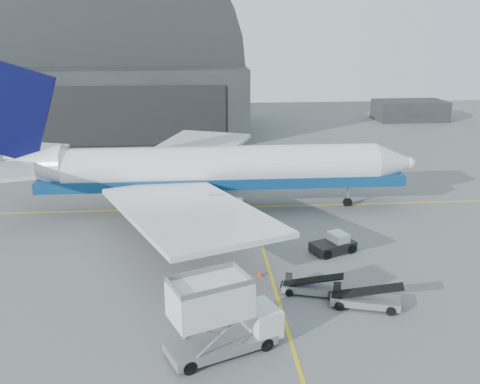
{
  "coord_description": "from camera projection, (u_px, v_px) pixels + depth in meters",
  "views": [
    {
      "loc": [
        -5.49,
        -34.54,
        19.0
      ],
      "look_at": [
        -1.85,
        11.26,
        4.5
      ],
      "focal_mm": 40.0,
      "sensor_mm": 36.0,
      "label": 1
    }
  ],
  "objects": [
    {
      "name": "belt_loader_a",
      "position": [
        364.0,
        299.0,
        37.35
      ],
      "size": [
        5.17,
        2.86,
        1.94
      ],
      "rotation": [
        0.0,
        0.0,
        -0.28
      ],
      "color": "slate",
      "rests_on": "ground"
    },
    {
      "name": "hangar",
      "position": [
        105.0,
        79.0,
        96.17
      ],
      "size": [
        50.0,
        28.3,
        28.0
      ],
      "color": "black",
      "rests_on": "ground"
    },
    {
      "name": "ground",
      "position": [
        277.0,
        296.0,
        38.96
      ],
      "size": [
        200.0,
        200.0,
        0.0
      ],
      "primitive_type": "plane",
      "color": "#565659",
      "rests_on": "ground"
    },
    {
      "name": "belt_loader_b",
      "position": [
        311.0,
        287.0,
        39.2
      ],
      "size": [
        4.62,
        2.58,
        1.73
      ],
      "rotation": [
        0.0,
        0.0,
        -0.28
      ],
      "color": "slate",
      "rests_on": "ground"
    },
    {
      "name": "airliner",
      "position": [
        205.0,
        169.0,
        55.83
      ],
      "size": [
        45.28,
        43.91,
        15.89
      ],
      "color": "white",
      "rests_on": "ground"
    },
    {
      "name": "taxi_lines",
      "position": [
        258.0,
        232.0,
        51.0
      ],
      "size": [
        80.0,
        42.12,
        0.02
      ],
      "color": "gold",
      "rests_on": "ground"
    },
    {
      "name": "pushback_tug",
      "position": [
        334.0,
        245.0,
        46.39
      ],
      "size": [
        4.24,
        3.37,
        1.73
      ],
      "rotation": [
        0.0,
        0.0,
        0.4
      ],
      "color": "black",
      "rests_on": "ground"
    },
    {
      "name": "distant_bldg_a",
      "position": [
        409.0,
        120.0,
        110.28
      ],
      "size": [
        14.0,
        8.0,
        4.0
      ],
      "primitive_type": "cube",
      "color": "black",
      "rests_on": "ground"
    },
    {
      "name": "traffic_cone",
      "position": [
        260.0,
        273.0,
        42.01
      ],
      "size": [
        0.37,
        0.37,
        0.54
      ],
      "color": "#F33007",
      "rests_on": "ground"
    },
    {
      "name": "catering_truck",
      "position": [
        220.0,
        317.0,
        31.65
      ],
      "size": [
        7.41,
        5.04,
        4.79
      ],
      "rotation": [
        0.0,
        0.0,
        0.4
      ],
      "color": "slate",
      "rests_on": "ground"
    }
  ]
}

